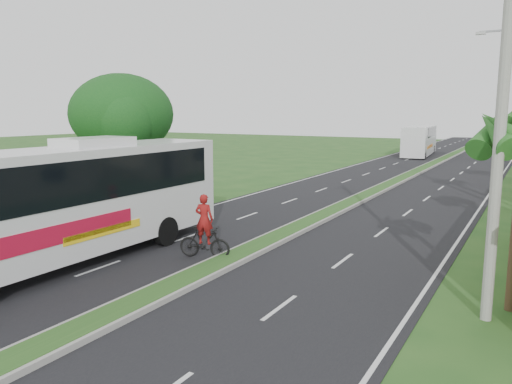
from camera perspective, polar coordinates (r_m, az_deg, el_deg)
The scene contains 10 objects.
ground at distance 15.89m, azimuth -8.78°, elevation -10.61°, with size 180.00×180.00×0.00m, color #234D1C.
road_asphalt at distance 33.44m, azimuth 13.04°, elevation -0.24°, with size 14.00×160.00×0.02m, color black.
median_strip at distance 33.42m, azimuth 13.05°, elevation -0.08°, with size 1.20×160.00×0.18m.
lane_edge_left at distance 35.90m, azimuth 2.76°, elevation 0.61°, with size 0.12×160.00×0.01m, color silver.
lane_edge_right at distance 32.20m, azimuth 24.52°, elevation -1.21°, with size 0.12×160.00×0.01m, color silver.
shade_tree at distance 30.53m, azimuth -15.21°, elevation 8.27°, with size 6.30×6.00×7.54m.
utility_pole_a at distance 13.67m, azimuth 26.36°, elevation 9.58°, with size 1.60×0.28×11.00m.
coach_bus_main at distance 18.54m, azimuth -20.72°, elevation -0.49°, with size 3.01×13.69×4.42m.
coach_bus_far at distance 64.44m, azimuth 18.22°, elevation 5.79°, with size 3.70×12.47×3.58m.
motorcyclist at distance 18.43m, azimuth -5.91°, elevation -4.98°, with size 2.03×1.01×2.40m.
Camera 1 is at (9.40, -11.64, 5.36)m, focal length 35.00 mm.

